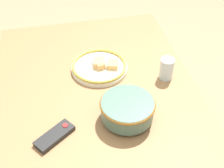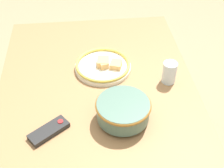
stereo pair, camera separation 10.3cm
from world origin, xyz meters
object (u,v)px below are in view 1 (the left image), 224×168
tv_remote (55,136)px  drinking_glass (167,69)px  noodle_bowl (127,109)px  food_plate (100,66)px

tv_remote → drinking_glass: drinking_glass is taller
noodle_bowl → tv_remote: (-0.04, 0.28, -0.04)m
food_plate → drinking_glass: (-0.12, -0.28, 0.03)m
tv_remote → drinking_glass: (0.24, -0.51, 0.04)m
food_plate → tv_remote: 0.43m
noodle_bowl → tv_remote: size_ratio=1.33×
food_plate → tv_remote: size_ratio=1.63×
noodle_bowl → tv_remote: bearing=97.3°
drinking_glass → food_plate: bearing=67.1°
food_plate → tv_remote: (-0.36, 0.23, -0.01)m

